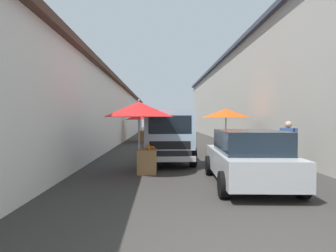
# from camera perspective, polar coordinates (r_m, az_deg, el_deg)

# --- Properties ---
(ground) EXTENTS (90.00, 90.00, 0.00)m
(ground) POSITION_cam_1_polar(r_m,az_deg,el_deg) (16.77, 2.40, -4.61)
(ground) COLOR #33302D
(building_left_whitewash) EXTENTS (49.80, 7.50, 4.33)m
(building_left_whitewash) POSITION_cam_1_polar(r_m,az_deg,el_deg) (19.90, -20.10, 2.51)
(building_left_whitewash) COLOR silver
(building_left_whitewash) RESTS_ON ground
(building_right_concrete) EXTENTS (49.80, 7.50, 6.75)m
(building_right_concrete) POSITION_cam_1_polar(r_m,az_deg,el_deg) (20.84, 23.00, 5.77)
(building_right_concrete) COLOR #A39E93
(building_right_concrete) RESTS_ON ground
(fruit_stall_near_right) EXTENTS (2.18, 2.18, 2.37)m
(fruit_stall_near_right) POSITION_cam_1_polar(r_m,az_deg,el_deg) (9.16, -5.49, 1.61)
(fruit_stall_near_right) COLOR #9E9EA3
(fruit_stall_near_right) RESTS_ON ground
(fruit_stall_far_right) EXTENTS (2.55, 2.55, 2.35)m
(fruit_stall_far_right) POSITION_cam_1_polar(r_m,az_deg,el_deg) (15.03, 11.35, 1.85)
(fruit_stall_far_right) COLOR #9E9EA3
(fruit_stall_far_right) RESTS_ON ground
(fruit_stall_near_left) EXTENTS (2.47, 2.47, 2.26)m
(fruit_stall_near_left) POSITION_cam_1_polar(r_m,az_deg,el_deg) (22.23, -5.32, 1.35)
(fruit_stall_near_left) COLOR #9E9EA3
(fruit_stall_near_left) RESTS_ON ground
(hatchback_car) EXTENTS (3.99, 2.09, 1.45)m
(hatchback_car) POSITION_cam_1_polar(r_m,az_deg,el_deg) (7.95, 15.51, -5.97)
(hatchback_car) COLOR #ADAFB5
(hatchback_car) RESTS_ON ground
(delivery_truck) EXTENTS (4.94, 2.01, 2.08)m
(delivery_truck) POSITION_cam_1_polar(r_m,az_deg,el_deg) (11.20, 0.05, -2.25)
(delivery_truck) COLOR black
(delivery_truck) RESTS_ON ground
(vendor_by_crates) EXTENTS (0.58, 0.42, 1.68)m
(vendor_by_crates) POSITION_cam_1_polar(r_m,az_deg,el_deg) (10.49, 22.66, -2.95)
(vendor_by_crates) COLOR #665B4C
(vendor_by_crates) RESTS_ON ground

